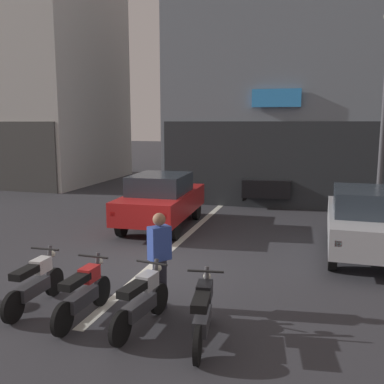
# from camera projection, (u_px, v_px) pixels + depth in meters

# --- Properties ---
(ground_plane) EXTENTS (120.00, 120.00, 0.00)m
(ground_plane) POSITION_uv_depth(u_px,v_px,m) (149.00, 268.00, 9.44)
(ground_plane) COLOR #333338
(lane_centre_line) EXTENTS (0.20, 18.00, 0.01)m
(lane_centre_line) POSITION_uv_depth(u_px,v_px,m) (212.00, 213.00, 15.14)
(lane_centre_line) COLOR silver
(lane_centre_line) RESTS_ON ground
(building_corner_left) EXTENTS (9.26, 7.83, 13.76)m
(building_corner_left) POSITION_uv_depth(u_px,v_px,m) (21.00, 53.00, 23.12)
(building_corner_left) COLOR silver
(building_corner_left) RESTS_ON ground
(building_mid_block) EXTENTS (8.81, 9.39, 10.43)m
(building_mid_block) POSITION_uv_depth(u_px,v_px,m) (285.00, 77.00, 19.57)
(building_mid_block) COLOR gray
(building_mid_block) RESTS_ON ground
(car_red_crossing_near) EXTENTS (1.93, 4.17, 1.64)m
(car_red_crossing_near) POSITION_uv_depth(u_px,v_px,m) (161.00, 199.00, 12.96)
(car_red_crossing_near) COLOR black
(car_red_crossing_near) RESTS_ON ground
(car_silver_parked_kerbside) EXTENTS (1.84, 4.14, 1.64)m
(car_silver_parked_kerbside) POSITION_uv_depth(u_px,v_px,m) (368.00, 220.00, 10.13)
(car_silver_parked_kerbside) COLOR black
(car_silver_parked_kerbside) RESTS_ON ground
(car_black_down_street) EXTENTS (2.20, 4.27, 1.64)m
(car_black_down_street) POSITION_uv_depth(u_px,v_px,m) (266.00, 179.00, 17.58)
(car_black_down_street) COLOR black
(car_black_down_street) RESTS_ON ground
(motorcycle_white_row_leftmost) EXTENTS (0.55, 1.67, 0.98)m
(motorcycle_white_row_leftmost) POSITION_uv_depth(u_px,v_px,m) (35.00, 282.00, 7.35)
(motorcycle_white_row_leftmost) COLOR black
(motorcycle_white_row_leftmost) RESTS_ON ground
(motorcycle_red_row_left_mid) EXTENTS (0.55, 1.67, 0.98)m
(motorcycle_red_row_left_mid) POSITION_uv_depth(u_px,v_px,m) (84.00, 292.00, 6.93)
(motorcycle_red_row_left_mid) COLOR black
(motorcycle_red_row_left_mid) RESTS_ON ground
(motorcycle_silver_row_centre) EXTENTS (0.55, 1.66, 0.98)m
(motorcycle_silver_row_centre) POSITION_uv_depth(u_px,v_px,m) (142.00, 300.00, 6.62)
(motorcycle_silver_row_centre) COLOR black
(motorcycle_silver_row_centre) RESTS_ON ground
(motorcycle_black_row_right_mid) EXTENTS (0.55, 1.66, 0.98)m
(motorcycle_black_row_right_mid) POSITION_uv_depth(u_px,v_px,m) (203.00, 312.00, 6.21)
(motorcycle_black_row_right_mid) COLOR black
(motorcycle_black_row_right_mid) RESTS_ON ground
(person_by_motorcycles) EXTENTS (0.40, 0.42, 1.67)m
(person_by_motorcycles) POSITION_uv_depth(u_px,v_px,m) (160.00, 260.00, 7.30)
(person_by_motorcycles) COLOR #23232D
(person_by_motorcycles) RESTS_ON ground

